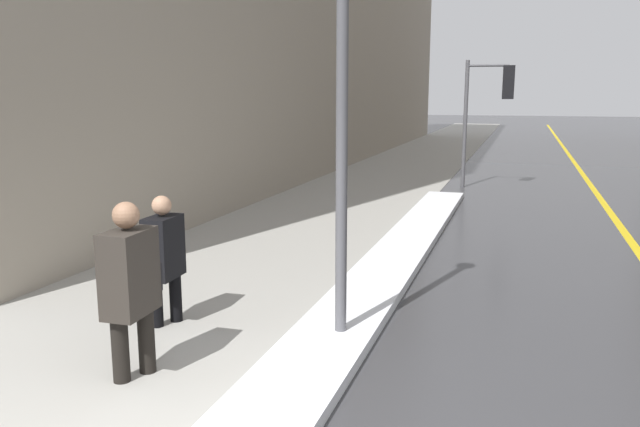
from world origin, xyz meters
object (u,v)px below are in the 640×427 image
(pedestrian_in_glasses, at_px, (164,254))
(traffic_light_near, at_px, (492,96))
(lamp_post, at_px, (342,78))
(pedestrian_with_shoulder_bag, at_px, (131,282))

(pedestrian_in_glasses, bearing_deg, traffic_light_near, 164.51)
(traffic_light_near, relative_size, pedestrian_in_glasses, 2.36)
(lamp_post, xyz_separation_m, pedestrian_with_shoulder_bag, (-1.57, -1.40, -1.82))
(lamp_post, distance_m, traffic_light_near, 12.01)
(pedestrian_with_shoulder_bag, bearing_deg, pedestrian_in_glasses, -162.68)
(traffic_light_near, xyz_separation_m, pedestrian_with_shoulder_bag, (-2.41, -13.38, -1.62))
(pedestrian_in_glasses, bearing_deg, pedestrian_with_shoulder_bag, 17.32)
(lamp_post, relative_size, pedestrian_in_glasses, 3.04)
(traffic_light_near, bearing_deg, pedestrian_in_glasses, -108.60)
(pedestrian_with_shoulder_bag, height_order, pedestrian_in_glasses, pedestrian_with_shoulder_bag)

